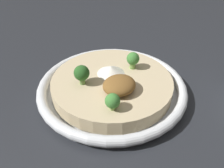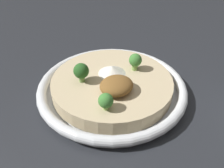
% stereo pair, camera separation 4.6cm
% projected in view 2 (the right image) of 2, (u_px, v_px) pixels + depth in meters
% --- Properties ---
extents(ground_plane, '(6.00, 6.00, 0.00)m').
position_uv_depth(ground_plane, '(112.00, 92.00, 0.48)').
color(ground_plane, '#23262B').
extents(risotto_bowl, '(0.31, 0.31, 0.04)m').
position_uv_depth(risotto_bowl, '(112.00, 86.00, 0.47)').
color(risotto_bowl, silver).
rests_on(risotto_bowl, ground_plane).
extents(cheese_sprinkle, '(0.06, 0.06, 0.02)m').
position_uv_depth(cheese_sprinkle, '(112.00, 70.00, 0.47)').
color(cheese_sprinkle, white).
rests_on(cheese_sprinkle, risotto_bowl).
extents(crispy_onion_garnish, '(0.07, 0.06, 0.03)m').
position_uv_depth(crispy_onion_garnish, '(116.00, 85.00, 0.41)').
color(crispy_onion_garnish, brown).
rests_on(crispy_onion_garnish, risotto_bowl).
extents(broccoli_back_left, '(0.03, 0.03, 0.04)m').
position_uv_depth(broccoli_back_left, '(81.00, 71.00, 0.43)').
color(broccoli_back_left, '#668E47').
rests_on(broccoli_back_left, risotto_bowl).
extents(broccoli_right, '(0.03, 0.03, 0.04)m').
position_uv_depth(broccoli_right, '(135.00, 60.00, 0.47)').
color(broccoli_right, '#759E4C').
rests_on(broccoli_right, risotto_bowl).
extents(broccoli_front_left, '(0.03, 0.03, 0.03)m').
position_uv_depth(broccoli_front_left, '(106.00, 101.00, 0.37)').
color(broccoli_front_left, '#84A856').
rests_on(broccoli_front_left, risotto_bowl).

